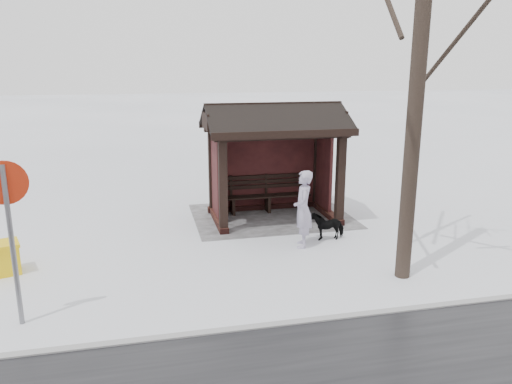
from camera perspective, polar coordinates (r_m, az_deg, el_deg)
ground at (r=13.44m, az=2.00°, el=-3.03°), size 120.00×120.00×0.00m
kerb at (r=8.64m, az=11.64°, el=-13.65°), size 120.00×0.15×0.06m
trampled_patch at (r=13.63m, az=1.79°, el=-2.76°), size 4.20×3.20×0.02m
bus_shelter at (r=13.11m, az=1.91°, el=6.23°), size 3.60×2.40×3.09m
pedestrian at (r=11.22m, az=5.39°, el=-1.96°), size 0.58×0.73×1.76m
dog at (r=11.95m, az=8.16°, el=-3.80°), size 0.77×0.36×0.65m
road_sign at (r=8.43m, az=-26.48°, el=-1.92°), size 0.67×0.15×2.65m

